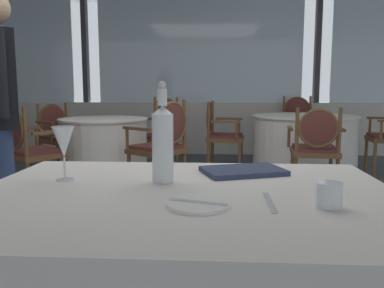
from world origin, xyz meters
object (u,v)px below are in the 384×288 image
Objects in this scene: dining_chair_1_3 at (316,143)px; menu_book at (243,171)px; dining_chair_2_1 at (163,140)px; dining_chair_2_2 at (160,128)px; dining_chair_1_2 at (219,130)px; water_tumbler at (329,195)px; dining_chair_2_3 at (58,132)px; water_bottle at (163,142)px; dining_chair_1_1 at (297,122)px; side_plate at (198,204)px; dining_chair_2_0 at (27,145)px; wine_glass at (64,143)px.

menu_book is at bearing 166.41° from dining_chair_1_3.
dining_chair_2_1 reaches higher than dining_chair_1_3.
dining_chair_1_3 is 0.93× the size of dining_chair_2_1.
dining_chair_2_1 is at bearing 44.86° from dining_chair_2_2.
water_tumbler is at bearing -79.73° from dining_chair_1_2.
dining_chair_1_3 is (0.96, -1.20, -0.00)m from dining_chair_1_2.
water_bottle is at bearing -27.07° from dining_chair_2_3.
dining_chair_1_2 is 1.03× the size of dining_chair_2_3.
water_tumbler is 0.50m from menu_book.
dining_chair_2_2 is (-1.06, 4.11, -0.22)m from water_tumbler.
water_tumbler is 0.08× the size of dining_chair_1_1.
water_bottle is 0.41× the size of dining_chair_2_3.
dining_chair_2_1 reaches higher than water_tumbler.
side_plate is 0.38m from water_tumbler.
dining_chair_2_0 is at bearing -45.08° from dining_chair_2_3.
water_tumbler reaches higher than side_plate.
dining_chair_1_2 reaches higher than side_plate.
dining_chair_1_2 reaches higher than dining_chair_2_3.
water_tumbler is 0.08× the size of dining_chair_2_0.
wine_glass is 2.66m from dining_chair_2_0.
dining_chair_1_3 is 1.54m from dining_chair_2_1.
dining_chair_2_0 is 0.95× the size of dining_chair_2_1.
water_tumbler is at bearing -104.45° from dining_chair_2_0.
dining_chair_2_1 is (-0.57, -1.31, 0.04)m from dining_chair_1_2.
dining_chair_2_1 is (1.30, 0.21, 0.03)m from dining_chair_2_0.
dining_chair_1_3 is at bearing -44.91° from dining_chair_1_2.
dining_chair_1_3 is 2.85m from dining_chair_2_0.
dining_chair_2_2 is (-1.98, -0.98, -0.01)m from dining_chair_1_1.
dining_chair_2_2 is at bearing 98.16° from water_bottle.
dining_chair_2_1 is at bearing 107.00° from water_tumbler.
dining_chair_2_1 is at bearing 89.43° from wine_glass.
menu_book is 4.07m from dining_chair_2_3.
dining_chair_1_1 is 0.99× the size of dining_chair_2_1.
dining_chair_1_3 is (1.56, 2.63, -0.35)m from wine_glass.
wine_glass is 3.89m from dining_chair_1_2.
water_tumbler is 0.08× the size of dining_chair_1_3.
water_tumbler is at bearing -28.45° from water_bottle.
dining_chair_2_3 is (-1.48, 3.61, -0.36)m from wine_glass.
menu_book is 0.32× the size of dining_chair_2_1.
dining_chair_2_0 is at bearing 112.77° from menu_book.
dining_chair_1_1 is (1.44, 4.80, -0.32)m from water_bottle.
dining_chair_1_2 is 1.02× the size of dining_chair_1_3.
wine_glass is 2.76× the size of water_tumbler.
dining_chair_2_1 reaches higher than dining_chair_1_1.
dining_chair_1_3 is at bearing -139.90° from dining_chair_2_1.
dining_chair_1_2 reaches higher than dining_chair_1_3.
dining_chair_2_0 is 1.87m from dining_chair_2_2.
dining_chair_2_0 reaches higher than side_plate.
side_plate is at bearing 45.35° from dining_chair_2_2.
water_bottle is 2.86m from dining_chair_2_0.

